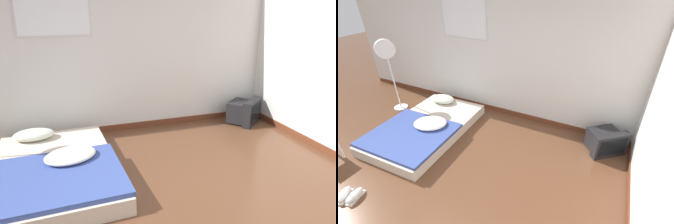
% 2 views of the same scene
% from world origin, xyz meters
% --- Properties ---
extents(ground_plane, '(20.00, 20.00, 0.00)m').
position_xyz_m(ground_plane, '(0.00, 0.00, 0.00)').
color(ground_plane, brown).
extents(wall_back, '(7.51, 0.08, 2.60)m').
position_xyz_m(wall_back, '(-0.01, 2.54, 1.29)').
color(wall_back, silver).
rests_on(wall_back, ground_plane).
extents(mattress_bed, '(1.39, 2.11, 0.33)m').
position_xyz_m(mattress_bed, '(-0.88, 1.22, 0.12)').
color(mattress_bed, beige).
rests_on(mattress_bed, ground_plane).
extents(crt_tv, '(0.67, 0.66, 0.41)m').
position_xyz_m(crt_tv, '(2.14, 2.14, 0.20)').
color(crt_tv, black).
rests_on(crt_tv, ground_plane).
extents(sneaker_pair, '(0.33, 0.33, 0.10)m').
position_xyz_m(sneaker_pair, '(-0.77, -0.34, 0.05)').
color(sneaker_pair, silver).
rests_on(sneaker_pair, ground_plane).
extents(standing_fan, '(0.29, 0.36, 1.50)m').
position_xyz_m(standing_fan, '(-2.05, 1.68, 1.09)').
color(standing_fan, silver).
rests_on(standing_fan, ground_plane).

